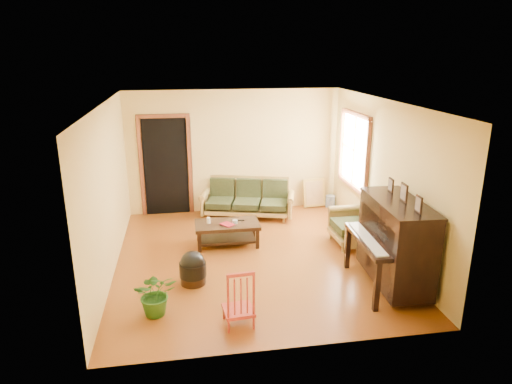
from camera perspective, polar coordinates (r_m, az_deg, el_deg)
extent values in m
plane|color=#632D0D|center=(7.82, -0.41, -8.19)|extent=(5.00, 5.00, 0.00)
cube|color=black|center=(9.74, -11.20, 3.09)|extent=(1.08, 0.16, 2.05)
cube|color=white|center=(9.10, 12.19, 5.10)|extent=(0.12, 1.36, 1.46)
cube|color=olive|center=(9.51, -1.10, -0.81)|extent=(2.02, 1.26, 0.81)
cube|color=black|center=(8.25, -3.61, -5.23)|extent=(1.15, 0.63, 0.42)
cube|color=olive|center=(8.35, 12.19, -3.54)|extent=(0.87, 0.92, 0.89)
cube|color=black|center=(6.97, 17.02, -6.29)|extent=(0.96, 1.55, 1.33)
cylinder|color=black|center=(7.00, -7.89, -9.82)|extent=(0.43, 0.43, 0.38)
cube|color=maroon|center=(5.90, -2.23, -12.87)|extent=(0.41, 0.44, 0.80)
cube|color=gold|center=(10.21, 7.26, -0.06)|extent=(0.51, 0.18, 0.67)
cylinder|color=#355DA1|center=(10.32, 9.26, -1.16)|extent=(0.24, 0.24, 0.26)
imported|color=#225217|center=(6.28, -12.39, -12.28)|extent=(0.59, 0.52, 0.61)
imported|color=maroon|center=(8.01, -4.06, -4.25)|extent=(0.28, 0.29, 0.02)
cylinder|color=white|center=(8.16, -5.95, -3.56)|extent=(0.08, 0.08, 0.11)
cylinder|color=silver|center=(8.13, -2.65, -3.73)|extent=(0.12, 0.12, 0.06)
cube|color=black|center=(8.27, -1.94, -3.54)|extent=(0.14, 0.06, 0.01)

